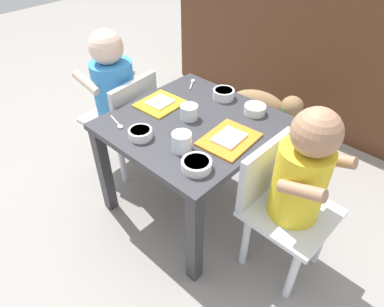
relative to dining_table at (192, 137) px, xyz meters
name	(u,v)px	position (x,y,z in m)	size (l,w,h in m)	color
ground_plane	(192,203)	(0.00, 0.00, -0.38)	(7.00, 7.00, 0.00)	gray
kitchen_cabinet_back	(324,43)	(0.00, 1.09, 0.07)	(1.94, 0.34, 0.91)	#56331E
dining_table	(192,137)	(0.00, 0.00, 0.00)	(0.58, 0.59, 0.46)	#333338
seated_child_left	(115,89)	(-0.45, -0.03, 0.06)	(0.31, 0.31, 0.70)	silver
seated_child_right	(297,179)	(0.45, 0.01, 0.06)	(0.29, 0.29, 0.70)	silver
dog	(262,109)	(-0.05, 0.60, -0.16)	(0.41, 0.24, 0.33)	olive
food_tray_left	(160,103)	(-0.18, 0.00, 0.08)	(0.16, 0.18, 0.02)	gold
food_tray_right	(229,139)	(0.18, 0.00, 0.08)	(0.17, 0.21, 0.02)	orange
water_cup_left	(189,113)	(-0.02, 0.01, 0.10)	(0.07, 0.07, 0.06)	white
water_cup_right	(182,143)	(0.09, -0.15, 0.11)	(0.07, 0.07, 0.07)	white
veggie_bowl_near	(140,133)	(-0.06, -0.20, 0.09)	(0.09, 0.09, 0.03)	white
cereal_bowl_left_side	(255,109)	(0.14, 0.21, 0.10)	(0.08, 0.08, 0.03)	white
veggie_bowl_far	(224,94)	(-0.02, 0.22, 0.10)	(0.09, 0.09, 0.04)	white
cereal_bowl_right_side	(197,164)	(0.20, -0.19, 0.09)	(0.10, 0.10, 0.03)	white
spoon_by_left_tray	(192,83)	(-0.21, 0.22, 0.08)	(0.07, 0.09, 0.01)	silver
spoon_by_right_tray	(118,123)	(-0.19, -0.21, 0.08)	(0.10, 0.04, 0.01)	silver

